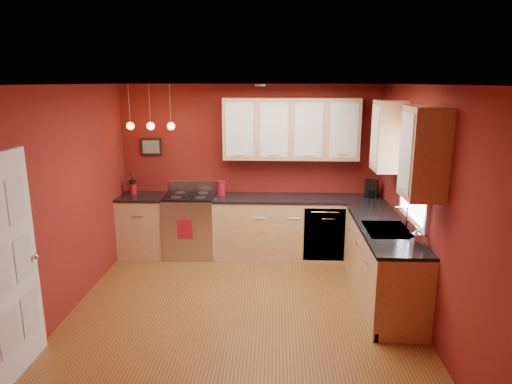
{
  "coord_description": "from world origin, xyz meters",
  "views": [
    {
      "loc": [
        0.38,
        -4.86,
        2.63
      ],
      "look_at": [
        0.12,
        1.0,
        1.21
      ],
      "focal_mm": 32.0,
      "sensor_mm": 36.0,
      "label": 1
    }
  ],
  "objects_px": {
    "red_canister": "(221,188)",
    "soap_pump": "(416,237)",
    "gas_range": "(191,225)",
    "sink": "(387,231)",
    "coffee_maker": "(372,189)"
  },
  "relations": [
    {
      "from": "red_canister",
      "to": "coffee_maker",
      "type": "distance_m",
      "value": 2.27
    },
    {
      "from": "red_canister",
      "to": "coffee_maker",
      "type": "relative_size",
      "value": 0.82
    },
    {
      "from": "red_canister",
      "to": "soap_pump",
      "type": "bearing_deg",
      "value": -42.72
    },
    {
      "from": "gas_range",
      "to": "red_canister",
      "type": "height_order",
      "value": "red_canister"
    },
    {
      "from": "red_canister",
      "to": "sink",
      "type": "bearing_deg",
      "value": -36.43
    },
    {
      "from": "red_canister",
      "to": "gas_range",
      "type": "bearing_deg",
      "value": -169.45
    },
    {
      "from": "red_canister",
      "to": "soap_pump",
      "type": "distance_m",
      "value": 3.15
    },
    {
      "from": "coffee_maker",
      "to": "sink",
      "type": "bearing_deg",
      "value": -73.93
    },
    {
      "from": "gas_range",
      "to": "sink",
      "type": "xyz_separation_m",
      "value": [
        2.62,
        -1.5,
        0.43
      ]
    },
    {
      "from": "coffee_maker",
      "to": "soap_pump",
      "type": "distance_m",
      "value": 2.09
    },
    {
      "from": "soap_pump",
      "to": "red_canister",
      "type": "bearing_deg",
      "value": 137.28
    },
    {
      "from": "gas_range",
      "to": "red_canister",
      "type": "distance_m",
      "value": 0.74
    },
    {
      "from": "gas_range",
      "to": "coffee_maker",
      "type": "height_order",
      "value": "coffee_maker"
    },
    {
      "from": "red_canister",
      "to": "coffee_maker",
      "type": "xyz_separation_m",
      "value": [
        2.27,
        -0.05,
        0.01
      ]
    },
    {
      "from": "sink",
      "to": "soap_pump",
      "type": "xyz_separation_m",
      "value": [
        0.16,
        -0.55,
        0.13
      ]
    }
  ]
}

